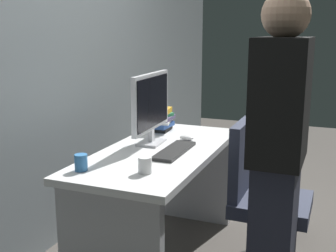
{
  "coord_description": "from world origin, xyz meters",
  "views": [
    {
      "loc": [
        -2.36,
        -1.01,
        1.46
      ],
      "look_at": [
        0.0,
        -0.05,
        0.89
      ],
      "focal_mm": 46.02,
      "sensor_mm": 36.0,
      "label": 1
    }
  ],
  "objects_px": {
    "person_at_desk": "(277,162)",
    "cup_by_monitor": "(81,163)",
    "office_chair": "(262,208)",
    "handbag": "(287,219)",
    "monitor": "(151,105)",
    "mouse": "(187,138)",
    "keyboard": "(174,151)",
    "cup_near_keyboard": "(145,165)",
    "book_stack": "(161,119)",
    "desk": "(161,184)"
  },
  "relations": [
    {
      "from": "monitor",
      "to": "cup_near_keyboard",
      "type": "relative_size",
      "value": 6.3
    },
    {
      "from": "mouse",
      "to": "cup_near_keyboard",
      "type": "height_order",
      "value": "cup_near_keyboard"
    },
    {
      "from": "handbag",
      "to": "monitor",
      "type": "bearing_deg",
      "value": 122.6
    },
    {
      "from": "keyboard",
      "to": "handbag",
      "type": "bearing_deg",
      "value": -43.45
    },
    {
      "from": "monitor",
      "to": "cup_by_monitor",
      "type": "xyz_separation_m",
      "value": [
        -0.64,
        0.12,
        -0.21
      ]
    },
    {
      "from": "keyboard",
      "to": "book_stack",
      "type": "distance_m",
      "value": 0.58
    },
    {
      "from": "desk",
      "to": "cup_by_monitor",
      "type": "bearing_deg",
      "value": 157.97
    },
    {
      "from": "keyboard",
      "to": "cup_near_keyboard",
      "type": "bearing_deg",
      "value": 179.44
    },
    {
      "from": "keyboard",
      "to": "handbag",
      "type": "height_order",
      "value": "keyboard"
    },
    {
      "from": "office_chair",
      "to": "book_stack",
      "type": "bearing_deg",
      "value": 63.92
    },
    {
      "from": "person_at_desk",
      "to": "cup_by_monitor",
      "type": "relative_size",
      "value": 18.57
    },
    {
      "from": "monitor",
      "to": "mouse",
      "type": "xyz_separation_m",
      "value": [
        0.17,
        -0.18,
        -0.24
      ]
    },
    {
      "from": "cup_by_monitor",
      "to": "desk",
      "type": "bearing_deg",
      "value": -22.03
    },
    {
      "from": "keyboard",
      "to": "cup_by_monitor",
      "type": "bearing_deg",
      "value": 146.66
    },
    {
      "from": "handbag",
      "to": "mouse",
      "type": "bearing_deg",
      "value": 118.84
    },
    {
      "from": "handbag",
      "to": "cup_near_keyboard",
      "type": "bearing_deg",
      "value": 150.16
    },
    {
      "from": "desk",
      "to": "handbag",
      "type": "bearing_deg",
      "value": -49.34
    },
    {
      "from": "keyboard",
      "to": "cup_near_keyboard",
      "type": "xyz_separation_m",
      "value": [
        -0.41,
        0.0,
        0.03
      ]
    },
    {
      "from": "cup_near_keyboard",
      "to": "handbag",
      "type": "bearing_deg",
      "value": -29.84
    },
    {
      "from": "mouse",
      "to": "book_stack",
      "type": "bearing_deg",
      "value": 54.19
    },
    {
      "from": "cup_by_monitor",
      "to": "handbag",
      "type": "distance_m",
      "value": 1.63
    },
    {
      "from": "mouse",
      "to": "book_stack",
      "type": "xyz_separation_m",
      "value": [
        0.19,
        0.27,
        0.07
      ]
    },
    {
      "from": "handbag",
      "to": "keyboard",
      "type": "bearing_deg",
      "value": 136.97
    },
    {
      "from": "office_chair",
      "to": "book_stack",
      "type": "height_order",
      "value": "office_chair"
    },
    {
      "from": "office_chair",
      "to": "cup_by_monitor",
      "type": "xyz_separation_m",
      "value": [
        -0.6,
        0.85,
        0.36
      ]
    },
    {
      "from": "office_chair",
      "to": "monitor",
      "type": "distance_m",
      "value": 0.93
    },
    {
      "from": "cup_near_keyboard",
      "to": "cup_by_monitor",
      "type": "height_order",
      "value": "cup_by_monitor"
    },
    {
      "from": "office_chair",
      "to": "monitor",
      "type": "xyz_separation_m",
      "value": [
        0.03,
        0.73,
        0.57
      ]
    },
    {
      "from": "cup_by_monitor",
      "to": "handbag",
      "type": "xyz_separation_m",
      "value": [
        1.16,
        -0.94,
        -0.65
      ]
    },
    {
      "from": "office_chair",
      "to": "handbag",
      "type": "xyz_separation_m",
      "value": [
        0.56,
        -0.09,
        -0.29
      ]
    },
    {
      "from": "monitor",
      "to": "book_stack",
      "type": "height_order",
      "value": "monitor"
    },
    {
      "from": "desk",
      "to": "mouse",
      "type": "xyz_separation_m",
      "value": [
        0.27,
        -0.08,
        0.25
      ]
    },
    {
      "from": "office_chair",
      "to": "handbag",
      "type": "bearing_deg",
      "value": -9.57
    },
    {
      "from": "monitor",
      "to": "cup_near_keyboard",
      "type": "height_order",
      "value": "monitor"
    },
    {
      "from": "cup_near_keyboard",
      "to": "book_stack",
      "type": "relative_size",
      "value": 0.37
    },
    {
      "from": "office_chair",
      "to": "person_at_desk",
      "type": "bearing_deg",
      "value": -162.23
    },
    {
      "from": "person_at_desk",
      "to": "keyboard",
      "type": "distance_m",
      "value": 0.72
    },
    {
      "from": "monitor",
      "to": "person_at_desk",
      "type": "bearing_deg",
      "value": -116.43
    },
    {
      "from": "desk",
      "to": "person_at_desk",
      "type": "height_order",
      "value": "person_at_desk"
    },
    {
      "from": "person_at_desk",
      "to": "keyboard",
      "type": "height_order",
      "value": "person_at_desk"
    },
    {
      "from": "desk",
      "to": "mouse",
      "type": "distance_m",
      "value": 0.37
    },
    {
      "from": "desk",
      "to": "cup_by_monitor",
      "type": "distance_m",
      "value": 0.65
    },
    {
      "from": "office_chair",
      "to": "cup_by_monitor",
      "type": "relative_size",
      "value": 10.65
    },
    {
      "from": "person_at_desk",
      "to": "cup_by_monitor",
      "type": "xyz_separation_m",
      "value": [
        -0.21,
        0.97,
        -0.06
      ]
    },
    {
      "from": "monitor",
      "to": "keyboard",
      "type": "height_order",
      "value": "monitor"
    },
    {
      "from": "cup_by_monitor",
      "to": "person_at_desk",
      "type": "bearing_deg",
      "value": -77.78
    },
    {
      "from": "office_chair",
      "to": "cup_near_keyboard",
      "type": "height_order",
      "value": "office_chair"
    },
    {
      "from": "cup_near_keyboard",
      "to": "book_stack",
      "type": "distance_m",
      "value": 0.96
    },
    {
      "from": "office_chair",
      "to": "monitor",
      "type": "relative_size",
      "value": 1.74
    },
    {
      "from": "desk",
      "to": "book_stack",
      "type": "xyz_separation_m",
      "value": [
        0.46,
        0.19,
        0.32
      ]
    }
  ]
}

